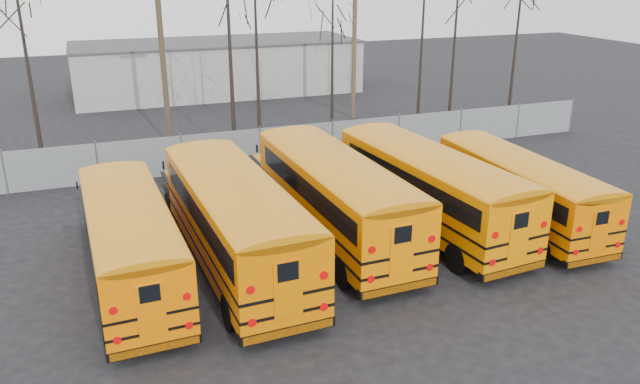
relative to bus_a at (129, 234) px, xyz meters
name	(u,v)px	position (x,y,z in m)	size (l,w,h in m)	color
ground	(352,263)	(7.33, -1.21, -1.76)	(120.00, 120.00, 0.00)	black
fence	(260,147)	(7.33, 10.79, -0.76)	(40.00, 0.04, 2.00)	gray
distant_building	(218,68)	(9.33, 30.79, 0.24)	(22.00, 8.00, 4.00)	#A3A29E
bus_a	(129,234)	(0.00, 0.00, 0.00)	(2.84, 10.80, 3.00)	black
bus_b	(234,213)	(3.45, 0.03, 0.22)	(3.27, 12.14, 3.37)	black
bus_c	(332,189)	(7.48, 1.08, 0.20)	(3.11, 12.04, 3.35)	black
bus_d	(426,182)	(11.27, 0.69, 0.16)	(3.68, 11.87, 3.27)	black
bus_e	(516,183)	(14.89, -0.15, -0.07)	(2.54, 10.36, 2.89)	black
utility_pole_left	(162,54)	(3.45, 16.62, 3.42)	(1.79, 0.31, 10.08)	#453827
utility_pole_right	(354,43)	(16.03, 18.84, 3.22)	(1.72, 0.43, 9.69)	brown
tree_0	(25,50)	(-3.41, 16.13, 4.00)	(0.26, 0.26, 11.52)	black
tree_1	(230,41)	(6.35, 12.44, 4.47)	(0.26, 0.26, 12.45)	black
tree_2	(257,50)	(8.35, 14.71, 3.68)	(0.26, 0.26, 10.87)	black
tree_3	(332,54)	(12.85, 14.69, 3.23)	(0.26, 0.26, 9.97)	black
tree_4	(422,32)	(18.43, 14.23, 4.29)	(0.26, 0.26, 12.10)	black
tree_5	(455,37)	(20.35, 13.69, 3.98)	(0.26, 0.26, 11.47)	black
tree_6	(517,34)	(25.64, 14.74, 3.88)	(0.26, 0.26, 11.28)	black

